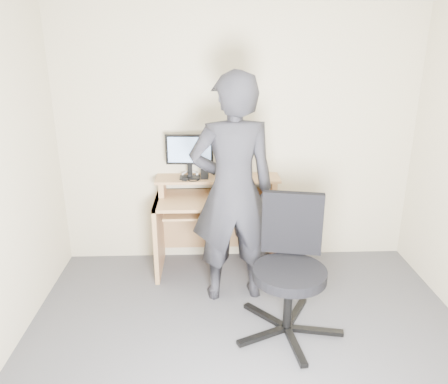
{
  "coord_description": "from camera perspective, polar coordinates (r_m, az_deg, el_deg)",
  "views": [
    {
      "loc": [
        -0.29,
        -2.44,
        2.18
      ],
      "look_at": [
        -0.16,
        1.05,
        0.95
      ],
      "focal_mm": 35.0,
      "sensor_mm": 36.0,
      "label": 1
    }
  ],
  "objects": [
    {
      "name": "ground",
      "position": [
        3.28,
        3.77,
        -22.24
      ],
      "size": [
        3.5,
        3.5,
        0.0
      ],
      "primitive_type": "plane",
      "color": "#4F4E53",
      "rests_on": "ground"
    },
    {
      "name": "back_wall",
      "position": [
        4.3,
        1.8,
        6.9
      ],
      "size": [
        3.5,
        0.02,
        2.5
      ],
      "primitive_type": "cube",
      "color": "beige",
      "rests_on": "ground"
    },
    {
      "name": "desk",
      "position": [
        4.29,
        -0.77,
        -2.96
      ],
      "size": [
        1.2,
        0.6,
        0.91
      ],
      "color": "tan",
      "rests_on": "ground"
    },
    {
      "name": "monitor",
      "position": [
        4.15,
        -4.54,
        5.2
      ],
      "size": [
        0.45,
        0.13,
        0.43
      ],
      "rotation": [
        0.0,
        0.0,
        -0.06
      ],
      "color": "black",
      "rests_on": "desk"
    },
    {
      "name": "external_drive",
      "position": [
        4.2,
        -2.54,
        3.2
      ],
      "size": [
        0.08,
        0.13,
        0.2
      ],
      "primitive_type": "cube",
      "rotation": [
        0.0,
        0.0,
        -0.05
      ],
      "color": "black",
      "rests_on": "desk"
    },
    {
      "name": "travel_mug",
      "position": [
        4.22,
        1.57,
        3.25
      ],
      "size": [
        0.1,
        0.1,
        0.2
      ],
      "primitive_type": "cylinder",
      "rotation": [
        0.0,
        0.0,
        0.16
      ],
      "color": "#ADADB2",
      "rests_on": "desk"
    },
    {
      "name": "smartphone",
      "position": [
        4.23,
        2.22,
        1.98
      ],
      "size": [
        0.08,
        0.14,
        0.01
      ],
      "primitive_type": "cube",
      "rotation": [
        0.0,
        0.0,
        0.11
      ],
      "color": "black",
      "rests_on": "desk"
    },
    {
      "name": "charger",
      "position": [
        4.14,
        -5.18,
        1.71
      ],
      "size": [
        0.05,
        0.04,
        0.03
      ],
      "primitive_type": "cube",
      "rotation": [
        0.0,
        0.0,
        -0.05
      ],
      "color": "black",
      "rests_on": "desk"
    },
    {
      "name": "headphones",
      "position": [
        4.29,
        -4.47,
        2.25
      ],
      "size": [
        0.17,
        0.17,
        0.06
      ],
      "primitive_type": "torus",
      "rotation": [
        0.26,
        0.0,
        -0.1
      ],
      "color": "silver",
      "rests_on": "desk"
    },
    {
      "name": "keyboard",
      "position": [
        4.09,
        -0.05,
        -2.32
      ],
      "size": [
        0.49,
        0.29,
        0.03
      ],
      "primitive_type": "cube",
      "rotation": [
        0.0,
        0.0,
        0.26
      ],
      "color": "black",
      "rests_on": "desk"
    },
    {
      "name": "mouse",
      "position": [
        4.06,
        3.35,
        -0.97
      ],
      "size": [
        0.11,
        0.08,
        0.04
      ],
      "primitive_type": "ellipsoid",
      "rotation": [
        0.0,
        0.0,
        0.24
      ],
      "color": "black",
      "rests_on": "desk"
    },
    {
      "name": "office_chair",
      "position": [
        3.39,
        8.64,
        -9.04
      ],
      "size": [
        0.83,
        0.82,
        1.05
      ],
      "rotation": [
        0.0,
        0.0,
        -0.2
      ],
      "color": "black",
      "rests_on": "ground"
    },
    {
      "name": "person",
      "position": [
        3.63,
        1.14,
        0.13
      ],
      "size": [
        0.77,
        0.55,
        1.96
      ],
      "primitive_type": "imported",
      "rotation": [
        0.0,
        0.0,
        3.26
      ],
      "color": "black",
      "rests_on": "ground"
    }
  ]
}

